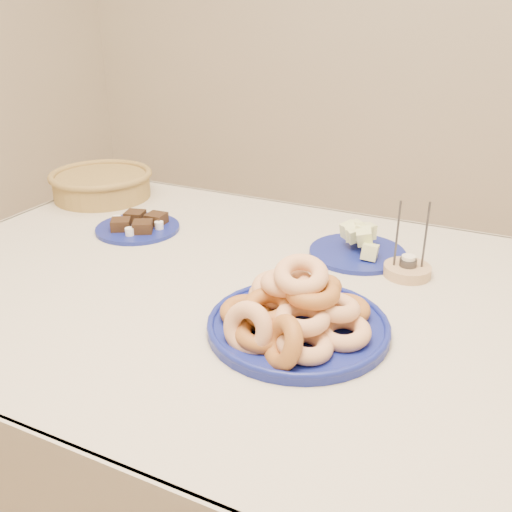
# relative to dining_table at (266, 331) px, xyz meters

# --- Properties ---
(dining_table) EXTENTS (1.71, 1.11, 0.75)m
(dining_table) POSITION_rel_dining_table_xyz_m (0.00, 0.00, 0.00)
(dining_table) COLOR brown
(dining_table) RESTS_ON ground
(donut_platter) EXTENTS (0.44, 0.44, 0.16)m
(donut_platter) POSITION_rel_dining_table_xyz_m (0.12, -0.13, 0.14)
(donut_platter) COLOR navy
(donut_platter) RESTS_ON dining_table
(melon_plate) EXTENTS (0.31, 0.31, 0.08)m
(melon_plate) POSITION_rel_dining_table_xyz_m (0.12, 0.27, 0.13)
(melon_plate) COLOR navy
(melon_plate) RESTS_ON dining_table
(brownie_plate) EXTENTS (0.29, 0.29, 0.04)m
(brownie_plate) POSITION_rel_dining_table_xyz_m (-0.46, 0.16, 0.12)
(brownie_plate) COLOR navy
(brownie_plate) RESTS_ON dining_table
(wicker_basket) EXTENTS (0.34, 0.34, 0.08)m
(wicker_basket) POSITION_rel_dining_table_xyz_m (-0.73, 0.34, 0.15)
(wicker_basket) COLOR olive
(wicker_basket) RESTS_ON dining_table
(candle_holder) EXTENTS (0.13, 0.13, 0.18)m
(candle_holder) POSITION_rel_dining_table_xyz_m (0.26, 0.20, 0.12)
(candle_holder) COLOR tan
(candle_holder) RESTS_ON dining_table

